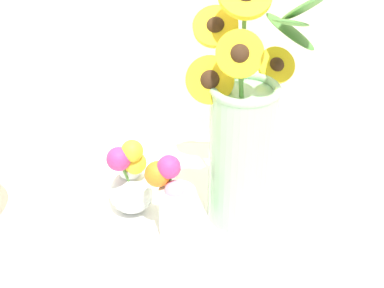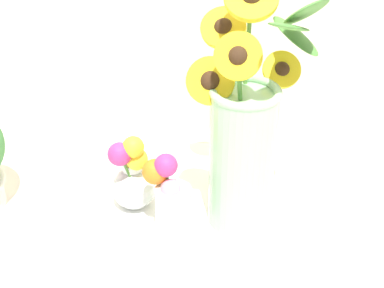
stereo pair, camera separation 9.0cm
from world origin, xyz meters
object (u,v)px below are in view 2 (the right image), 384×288
serving_tray (192,210)px  vase_small_center (170,199)px  vase_bulb_right (132,178)px  mason_jar_sunflowers (244,138)px

serving_tray → vase_small_center: vase_small_center is taller
serving_tray → vase_bulb_right: (-0.11, -0.01, 0.07)m
serving_tray → vase_small_center: size_ratio=2.87×
vase_small_center → mason_jar_sunflowers: bearing=26.0°
mason_jar_sunflowers → vase_small_center: bearing=-154.0°
vase_small_center → vase_bulb_right: bearing=142.3°
vase_small_center → vase_bulb_right: vase_bulb_right is taller
serving_tray → vase_small_center: bearing=-111.2°
vase_small_center → vase_bulb_right: size_ratio=0.98×
vase_small_center → vase_bulb_right: 0.10m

